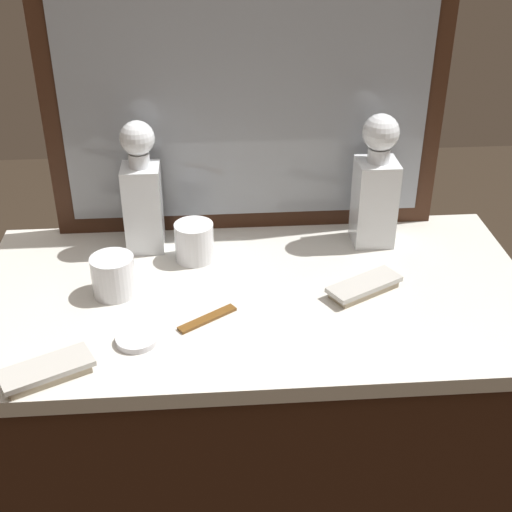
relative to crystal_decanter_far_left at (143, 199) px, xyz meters
name	(u,v)px	position (x,y,z in m)	size (l,w,h in m)	color
dresser	(256,454)	(0.23, -0.19, -0.58)	(1.12, 0.59, 0.92)	#381E11
dresser_mirror	(246,77)	(0.23, 0.08, 0.23)	(0.86, 0.03, 0.70)	#381E11
crystal_decanter_far_left	(143,199)	(0.00, 0.00, 0.00)	(0.08, 0.08, 0.29)	white
crystal_decanter_center	(375,193)	(0.50, -0.01, 0.00)	(0.09, 0.09, 0.30)	white
crystal_tumbler_rear	(114,278)	(-0.05, -0.18, -0.08)	(0.09, 0.09, 0.08)	white
crystal_tumbler_right	(194,243)	(0.11, -0.06, -0.08)	(0.08, 0.08, 0.08)	white
silver_brush_right	(47,371)	(-0.14, -0.43, -0.10)	(0.16, 0.13, 0.02)	#B7A88C
silver_brush_far_right	(364,287)	(0.44, -0.22, -0.10)	(0.16, 0.13, 0.02)	#B7A88C
porcelain_dish	(137,339)	(0.00, -0.35, -0.11)	(0.07, 0.07, 0.01)	silver
tortoiseshell_comb	(207,319)	(0.13, -0.29, -0.11)	(0.11, 0.09, 0.01)	brown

